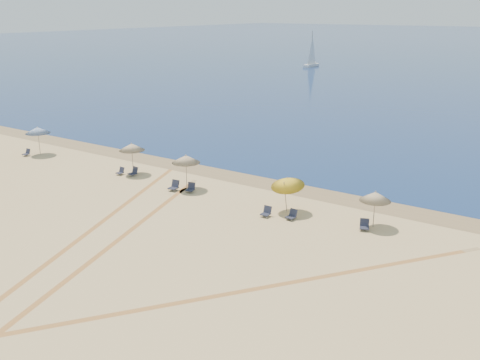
# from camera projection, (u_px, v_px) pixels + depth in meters

# --- Properties ---
(wet_sand) EXTENTS (500.00, 500.00, 0.00)m
(wet_sand) POSITION_uv_depth(u_px,v_px,m) (269.00, 183.00, 40.61)
(wet_sand) COLOR olive
(wet_sand) RESTS_ON ground
(umbrella_0) EXTENTS (2.17, 2.17, 2.56)m
(umbrella_0) POSITION_uv_depth(u_px,v_px,m) (38.00, 130.00, 47.93)
(umbrella_0) COLOR gray
(umbrella_0) RESTS_ON ground
(umbrella_1) EXTENTS (2.02, 2.02, 2.54)m
(umbrella_1) POSITION_uv_depth(u_px,v_px,m) (132.00, 147.00, 42.24)
(umbrella_1) COLOR gray
(umbrella_1) RESTS_ON ground
(umbrella_2) EXTENTS (2.06, 2.06, 2.59)m
(umbrella_2) POSITION_uv_depth(u_px,v_px,m) (186.00, 159.00, 38.65)
(umbrella_2) COLOR gray
(umbrella_2) RESTS_ON ground
(umbrella_3) EXTENTS (2.17, 2.24, 2.54)m
(umbrella_3) POSITION_uv_depth(u_px,v_px,m) (287.00, 182.00, 34.27)
(umbrella_3) COLOR gray
(umbrella_3) RESTS_ON ground
(umbrella_4) EXTENTS (1.86, 1.86, 2.28)m
(umbrella_4) POSITION_uv_depth(u_px,v_px,m) (375.00, 196.00, 31.91)
(umbrella_4) COLOR gray
(umbrella_4) RESTS_ON ground
(chair_0) EXTENTS (0.52, 0.61, 0.63)m
(chair_0) POSITION_uv_depth(u_px,v_px,m) (27.00, 153.00, 48.05)
(chair_0) COLOR black
(chair_0) RESTS_ON ground
(chair_1) EXTENTS (0.51, 0.59, 0.59)m
(chair_1) POSITION_uv_depth(u_px,v_px,m) (121.00, 171.00, 42.61)
(chair_1) COLOR black
(chair_1) RESTS_ON ground
(chair_2) EXTENTS (0.67, 0.75, 0.70)m
(chair_2) POSITION_uv_depth(u_px,v_px,m) (134.00, 172.00, 42.29)
(chair_2) COLOR black
(chair_2) RESTS_ON ground
(chair_3) EXTENTS (0.66, 0.76, 0.74)m
(chair_3) POSITION_uv_depth(u_px,v_px,m) (174.00, 186.00, 38.90)
(chair_3) COLOR black
(chair_3) RESTS_ON ground
(chair_4) EXTENTS (0.69, 0.76, 0.67)m
(chair_4) POSITION_uv_depth(u_px,v_px,m) (191.00, 188.00, 38.56)
(chair_4) COLOR black
(chair_4) RESTS_ON ground
(chair_5) EXTENTS (0.54, 0.63, 0.65)m
(chair_5) POSITION_uv_depth(u_px,v_px,m) (266.00, 212.00, 34.03)
(chair_5) COLOR black
(chair_5) RESTS_ON ground
(chair_6) EXTENTS (0.63, 0.70, 0.64)m
(chair_6) POSITION_uv_depth(u_px,v_px,m) (292.00, 215.00, 33.54)
(chair_6) COLOR black
(chair_6) RESTS_ON ground
(chair_7) EXTENTS (0.74, 0.79, 0.65)m
(chair_7) POSITION_uv_depth(u_px,v_px,m) (364.00, 225.00, 31.95)
(chair_7) COLOR black
(chair_7) RESTS_ON ground
(sailboat_2) EXTENTS (1.41, 5.30, 7.86)m
(sailboat_2) POSITION_uv_depth(u_px,v_px,m) (312.00, 56.00, 121.16)
(sailboat_2) COLOR white
(sailboat_2) RESTS_ON ocean
(tire_tracks) EXTENTS (49.94, 42.37, 0.00)m
(tire_tracks) POSITION_uv_depth(u_px,v_px,m) (138.00, 252.00, 29.07)
(tire_tracks) COLOR tan
(tire_tracks) RESTS_ON ground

